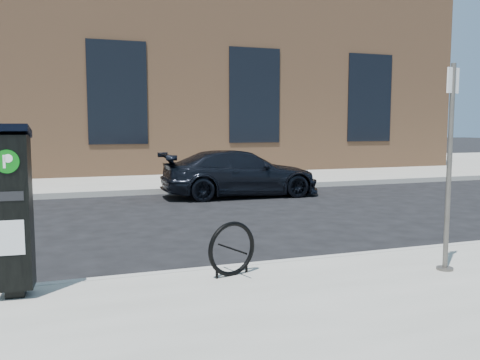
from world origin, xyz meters
name	(u,v)px	position (x,y,z in m)	size (l,w,h in m)	color
ground	(226,278)	(0.00, 0.00, 0.00)	(120.00, 120.00, 0.00)	black
sidewalk_far	(114,173)	(0.00, 14.00, 0.07)	(60.00, 12.00, 0.15)	gray
curb_near	(226,272)	(0.00, -0.02, 0.07)	(60.00, 0.12, 0.16)	#9E9B93
curb_far	(136,192)	(0.00, 8.02, 0.07)	(60.00, 0.12, 0.16)	#9E9B93
building	(104,73)	(0.00, 17.00, 4.15)	(28.00, 10.05, 8.25)	#996945
parking_kiosk	(12,209)	(-2.37, -0.35, 1.05)	(0.43, 0.38, 1.76)	black
sign_pole	(449,169)	(2.45, -1.05, 1.37)	(0.21, 0.20, 2.46)	#4F4A45
bike_rack	(232,249)	(-0.05, -0.41, 0.46)	(0.63, 0.23, 0.64)	black
car_dark	(240,173)	(2.63, 6.87, 0.62)	(1.72, 4.24, 1.23)	black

